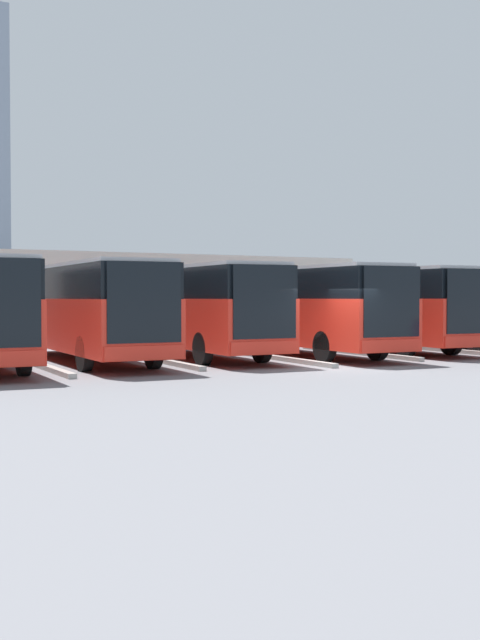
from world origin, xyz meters
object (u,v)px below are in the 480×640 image
(bus_2, at_px, (297,307))
(bus_3, at_px, (190,307))
(bus_4, at_px, (87,308))
(bus_1, at_px, (371,306))
(bus_0, at_px, (443,305))

(bus_2, relative_size, bus_3, 1.00)
(bus_4, bearing_deg, bus_3, -173.02)
(bus_1, bearing_deg, bus_0, -175.53)
(bus_3, relative_size, bus_4, 1.00)
(bus_4, bearing_deg, bus_1, -178.01)
(bus_1, relative_size, bus_3, 1.00)
(bus_2, bearing_deg, bus_3, -12.28)
(bus_1, height_order, bus_4, same)
(bus_2, distance_m, bus_3, 4.22)
(bus_2, bearing_deg, bus_1, -168.53)
(bus_0, distance_m, bus_2, 8.23)
(bus_2, height_order, bus_4, same)
(bus_0, xyz_separation_m, bus_2, (8.18, 0.84, 0.00))
(bus_3, bearing_deg, bus_2, 167.72)
(bus_1, xyz_separation_m, bus_4, (12.28, -0.03, 0.00))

